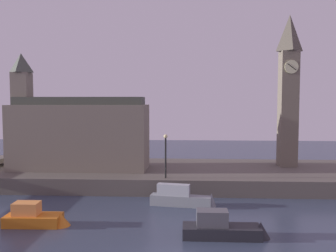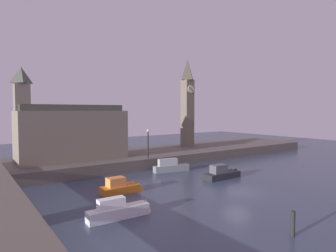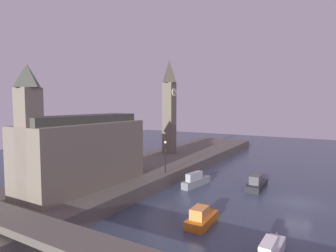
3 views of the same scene
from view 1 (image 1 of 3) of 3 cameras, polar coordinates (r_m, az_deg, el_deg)
name	(u,v)px [view 1 (image 1 of 3)]	position (r m, az deg, el deg)	size (l,w,h in m)	color
far_embankment	(180,175)	(38.34, 1.90, -7.65)	(70.00, 12.00, 1.50)	#5B544C
clock_tower	(288,88)	(40.72, 18.28, 5.59)	(1.99, 2.05, 15.93)	#6B6051
parliament_hall	(77,133)	(38.69, -14.09, -1.02)	(13.82, 5.06, 11.81)	slate
streetlamp	(166,151)	(32.87, -0.38, -3.90)	(0.36, 0.36, 3.98)	black
boat_cruiser_grey	(183,198)	(30.00, 2.41, -11.16)	(5.48, 1.77, 1.92)	gray
boat_barge_dark	(229,229)	(23.84, 9.48, -15.54)	(5.53, 1.58, 1.91)	#232328
boat_patrol_orange	(39,218)	(27.08, -19.56, -13.33)	(4.51, 1.68, 1.66)	orange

